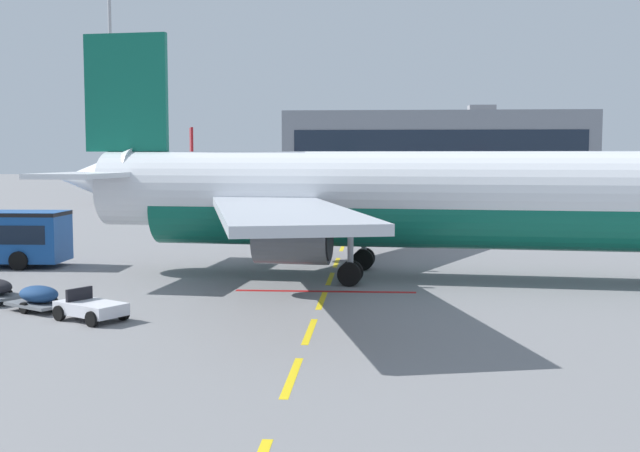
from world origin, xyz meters
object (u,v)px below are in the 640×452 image
baggage_train (39,298)px  apron_light_mast_near (110,54)px  airliner_foreground (387,198)px  airliner_mid_left (197,179)px

baggage_train → apron_light_mast_near: 57.51m
airliner_foreground → baggage_train: (-13.45, -9.48, -3.42)m
baggage_train → airliner_foreground: bearing=35.2°
airliner_mid_left → apron_light_mast_near: apron_light_mast_near is taller
baggage_train → apron_light_mast_near: size_ratio=0.30×
airliner_mid_left → baggage_train: airliner_mid_left is taller
airliner_mid_left → apron_light_mast_near: size_ratio=1.02×
airliner_foreground → apron_light_mast_near: bearing=123.2°
airliner_foreground → baggage_train: 16.81m
airliner_foreground → baggage_train: bearing=-144.8°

